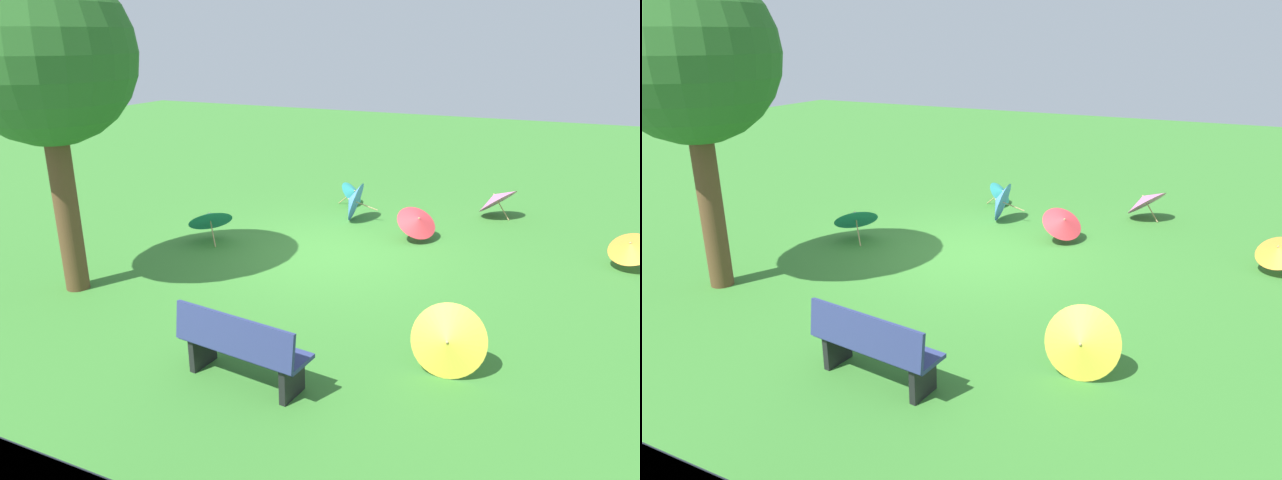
# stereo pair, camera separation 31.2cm
# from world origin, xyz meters

# --- Properties ---
(ground) EXTENTS (40.00, 40.00, 0.00)m
(ground) POSITION_xyz_m (0.00, 0.00, 0.00)
(ground) COLOR #387A2D
(park_bench) EXTENTS (1.64, 0.65, 0.90)m
(park_bench) POSITION_xyz_m (-0.81, 4.24, 0.47)
(park_bench) COLOR navy
(park_bench) RESTS_ON ground
(shade_tree) EXTENTS (2.56, 2.56, 4.82)m
(shade_tree) POSITION_xyz_m (2.97, 3.04, 3.49)
(shade_tree) COLOR brown
(shade_tree) RESTS_ON ground
(parasol_blue_1) EXTENTS (0.81, 0.89, 0.86)m
(parasol_blue_1) POSITION_xyz_m (0.35, -2.10, 0.43)
(parasol_blue_1) COLOR tan
(parasol_blue_1) RESTS_ON ground
(parasol_orange_0) EXTENTS (0.98, 0.96, 0.70)m
(parasol_orange_0) POSITION_xyz_m (-4.95, -1.41, 0.43)
(parasol_orange_0) COLOR tan
(parasol_orange_0) RESTS_ON ground
(parasol_pink_1) EXTENTS (1.08, 1.13, 0.79)m
(parasol_pink_1) POSITION_xyz_m (-2.42, -3.57, 0.44)
(parasol_pink_1) COLOR tan
(parasol_pink_1) RESTS_ON ground
(parasol_yellow_0) EXTENTS (0.92, 0.86, 0.89)m
(parasol_yellow_0) POSITION_xyz_m (-2.89, 3.10, 0.44)
(parasol_yellow_0) COLOR tan
(parasol_yellow_0) RESTS_ON ground
(parasol_teal_1) EXTENTS (0.63, 0.64, 0.59)m
(parasol_teal_1) POSITION_xyz_m (0.75, -3.15, 0.32)
(parasol_teal_1) COLOR tan
(parasol_teal_1) RESTS_ON ground
(parasol_red_1) EXTENTS (1.06, 1.06, 0.71)m
(parasol_red_1) POSITION_xyz_m (-1.29, -1.36, 0.41)
(parasol_red_1) COLOR tan
(parasol_red_1) RESTS_ON ground
(parasol_teal_2) EXTENTS (1.14, 1.14, 0.81)m
(parasol_teal_2) POSITION_xyz_m (2.32, 0.34, 0.49)
(parasol_teal_2) COLOR tan
(parasol_teal_2) RESTS_ON ground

